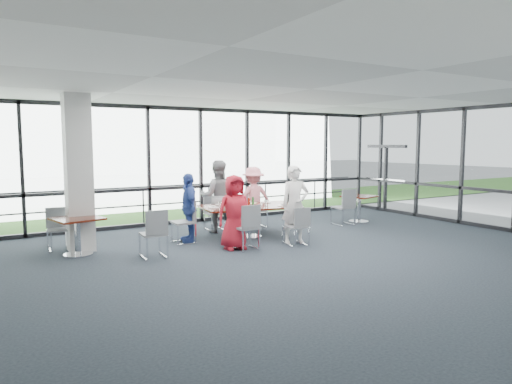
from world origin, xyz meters
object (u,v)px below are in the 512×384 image
diner_end (189,208)px  chair_main_end (183,222)px  diner_far_left (218,196)px  chair_main_fl (214,213)px  diner_near_left (234,212)px  chair_spare_r (343,207)px  diner_near_right (295,205)px  chair_main_nr (296,227)px  main_table (249,210)px  structural_column (78,173)px  diner_far_right (253,198)px  side_table_left (77,224)px  chair_main_nl (246,228)px  chair_spare_la (153,234)px  chair_spare_lb (59,230)px  side_table_right (359,200)px  chair_main_fr (256,210)px

diner_end → chair_main_end: 0.37m
diner_far_left → chair_main_fl: diner_far_left is taller
diner_near_left → chair_spare_r: diner_near_left is taller
diner_near_right → chair_main_nr: 0.49m
chair_main_fl → main_table: bearing=109.3°
structural_column → diner_far_right: structural_column is taller
side_table_left → diner_end: (2.39, 0.09, 0.14)m
diner_far_left → chair_main_nl: bearing=104.4°
diner_near_right → chair_main_fl: (-0.84, 2.35, -0.44)m
diner_near_left → chair_main_nr: size_ratio=1.92×
chair_spare_la → diner_far_left: bearing=40.5°
diner_far_right → chair_main_end: (-2.25, -0.76, -0.34)m
chair_spare_la → chair_spare_lb: bearing=135.4°
main_table → chair_main_nl: chair_main_nl is taller
side_table_right → chair_spare_r: 0.74m
side_table_right → diner_end: size_ratio=0.64×
diner_near_left → diner_end: bearing=118.6°
diner_end → chair_main_end: (-0.18, -0.11, -0.31)m
diner_near_left → chair_main_fr: (1.68, 1.92, -0.33)m
side_table_left → chair_main_nr: (4.25, -1.46, -0.22)m
chair_main_nr → chair_spare_lb: (-4.51, 2.13, 0.02)m
chair_main_fr → chair_main_end: bearing=24.8°
diner_far_left → chair_main_end: size_ratio=1.93×
structural_column → chair_main_fl: size_ratio=3.76×
chair_main_end → chair_spare_r: bearing=89.7°
diner_far_right → chair_spare_r: diner_far_right is taller
chair_main_end → diner_far_left: bearing=122.8°
main_table → diner_end: bearing=177.6°
diner_near_right → chair_spare_lb: diner_near_right is taller
diner_near_right → diner_end: bearing=159.5°
main_table → diner_far_right: diner_far_right is taller
diner_far_left → chair_main_fl: (0.05, 0.30, -0.47)m
diner_near_left → chair_spare_r: bearing=19.1°
diner_far_left → chair_spare_la: diner_far_left is taller
diner_far_left → chair_main_nl: (-0.33, -2.02, -0.43)m
diner_near_left → structural_column: bearing=156.2°
chair_main_nr → chair_main_fr: (0.35, 2.28, 0.05)m
chair_main_nl → chair_main_end: (-0.89, 1.25, 0.00)m
chair_main_fr → diner_far_right: bearing=35.3°
diner_end → chair_spare_r: (4.40, -0.19, -0.29)m
diner_end → chair_main_fl: bearing=141.5°
chair_main_nr → chair_spare_r: 2.89m
diner_far_right → diner_end: size_ratio=1.04×
diner_far_left → chair_main_fl: 0.56m
chair_main_fr → chair_spare_la: chair_spare_la is taller
diner_far_right → diner_near_left: bearing=54.7°
diner_near_left → chair_spare_lb: size_ratio=1.83×
chair_main_nl → diner_near_right: bearing=-2.0°
diner_far_right → chair_spare_lb: bearing=5.5°
main_table → diner_near_left: diner_near_left is taller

